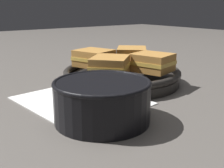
# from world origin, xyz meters

# --- Properties ---
(ground_plane) EXTENTS (4.00, 4.00, 0.00)m
(ground_plane) POSITION_xyz_m (0.00, 0.00, 0.00)
(ground_plane) COLOR #56514C
(napkin) EXTENTS (0.28, 0.25, 0.00)m
(napkin) POSITION_xyz_m (-0.06, -0.01, 0.00)
(napkin) COLOR white
(napkin) RESTS_ON ground_plane
(soup_bowl) EXTENTS (0.18, 0.18, 0.08)m
(soup_bowl) POSITION_xyz_m (0.07, -0.03, 0.04)
(soup_bowl) COLOR black
(soup_bowl) RESTS_ON ground_plane
(spoon) EXTENTS (0.14, 0.09, 0.01)m
(spoon) POSITION_xyz_m (-0.04, -0.03, 0.01)
(spoon) COLOR #B7B7BC
(spoon) RESTS_ON napkin
(skillet) EXTENTS (0.32, 0.32, 0.04)m
(skillet) POSITION_xyz_m (-0.12, 0.16, 0.02)
(skillet) COLOR black
(skillet) RESTS_ON ground_plane
(sandwich_near_left) EXTENTS (0.13, 0.13, 0.05)m
(sandwich_near_left) POSITION_xyz_m (-0.16, 0.24, 0.06)
(sandwich_near_left) COLOR #B27A38
(sandwich_near_left) RESTS_ON skillet
(sandwich_near_right) EXTENTS (0.12, 0.11, 0.05)m
(sandwich_near_right) POSITION_xyz_m (-0.19, 0.12, 0.06)
(sandwich_near_right) COLOR #B27A38
(sandwich_near_right) RESTS_ON skillet
(sandwich_far_left) EXTENTS (0.13, 0.13, 0.05)m
(sandwich_far_left) POSITION_xyz_m (-0.07, 0.09, 0.06)
(sandwich_far_left) COLOR #B27A38
(sandwich_far_left) RESTS_ON skillet
(sandwich_far_right) EXTENTS (0.12, 0.11, 0.05)m
(sandwich_far_right) POSITION_xyz_m (-0.04, 0.21, 0.06)
(sandwich_far_right) COLOR #B27A38
(sandwich_far_right) RESTS_ON skillet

